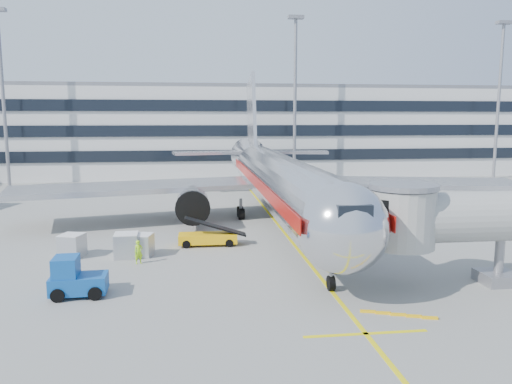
{
  "coord_description": "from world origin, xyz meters",
  "views": [
    {
      "loc": [
        -7.89,
        -35.31,
        10.02
      ],
      "look_at": [
        -2.8,
        4.92,
        4.0
      ],
      "focal_mm": 35.0,
      "sensor_mm": 36.0,
      "label": 1
    }
  ],
  "objects": [
    {
      "name": "belt_loader",
      "position": [
        -6.85,
        3.5,
        0.66
      ],
      "size": [
        4.85,
        1.82,
        2.32
      ],
      "color": "#FEBB0A",
      "rests_on": "ground"
    },
    {
      "name": "light_mast_centre",
      "position": [
        8.0,
        42.0,
        14.88
      ],
      "size": [
        2.4,
        1.2,
        25.45
      ],
      "color": "gray",
      "rests_on": "ground"
    },
    {
      "name": "stop_bar",
      "position": [
        0.0,
        -14.0,
        0.01
      ],
      "size": [
        6.0,
        0.25,
        0.01
      ],
      "primitive_type": "cube",
      "color": "yellow",
      "rests_on": "ground"
    },
    {
      "name": "lead_in_line",
      "position": [
        0.0,
        10.0,
        0.01
      ],
      "size": [
        0.25,
        70.0,
        0.01
      ],
      "primitive_type": "cube",
      "color": "yellow",
      "rests_on": "ground"
    },
    {
      "name": "baggage_tug",
      "position": [
        -14.65,
        -7.07,
        1.01
      ],
      "size": [
        3.14,
        2.07,
        2.31
      ],
      "color": "#0E4B9B",
      "rests_on": "ground"
    },
    {
      "name": "ramp_worker",
      "position": [
        -11.76,
        -1.0,
        0.82
      ],
      "size": [
        0.71,
        0.62,
        1.65
      ],
      "primitive_type": "imported",
      "rotation": [
        0.0,
        0.0,
        0.45
      ],
      "color": "#AAF319",
      "rests_on": "ground"
    },
    {
      "name": "cargo_container_right",
      "position": [
        -16.78,
        1.47,
        0.83
      ],
      "size": [
        1.95,
        1.95,
        1.66
      ],
      "color": "#ADB0B5",
      "rests_on": "ground"
    },
    {
      "name": "main_jet",
      "position": [
        0.0,
        11.72,
        4.23
      ],
      "size": [
        50.95,
        48.7,
        16.06
      ],
      "color": "silver",
      "rests_on": "ground"
    },
    {
      "name": "cargo_container_front",
      "position": [
        -12.8,
        0.76,
        0.89
      ],
      "size": [
        1.72,
        1.72,
        1.77
      ],
      "color": "#ADB0B5",
      "rests_on": "ground"
    },
    {
      "name": "cargo_container_left",
      "position": [
        -11.76,
        1.03,
        0.82
      ],
      "size": [
        1.82,
        1.82,
        1.62
      ],
      "color": "#ADB0B5",
      "rests_on": "ground"
    },
    {
      "name": "light_mast_west",
      "position": [
        -35.0,
        42.0,
        14.88
      ],
      "size": [
        2.4,
        1.2,
        25.45
      ],
      "color": "gray",
      "rests_on": "ground"
    },
    {
      "name": "light_mast_east",
      "position": [
        42.0,
        42.0,
        14.88
      ],
      "size": [
        2.4,
        1.2,
        25.45
      ],
      "color": "gray",
      "rests_on": "ground"
    },
    {
      "name": "terminal",
      "position": [
        0.0,
        57.95,
        7.8
      ],
      "size": [
        150.0,
        24.25,
        15.6
      ],
      "color": "silver",
      "rests_on": "ground"
    },
    {
      "name": "ground",
      "position": [
        0.0,
        0.0,
        0.0
      ],
      "size": [
        180.0,
        180.0,
        0.0
      ],
      "primitive_type": "plane",
      "color": "gray",
      "rests_on": "ground"
    }
  ]
}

